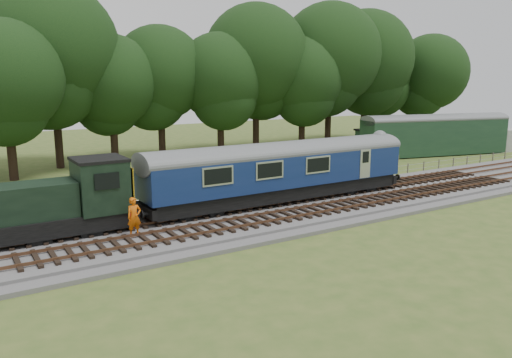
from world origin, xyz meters
TOP-DOWN VIEW (x-y plane):
  - ground at (0.00, 0.00)m, footprint 120.00×120.00m
  - ballast at (0.00, 0.00)m, footprint 70.00×7.00m
  - track_north at (0.00, 1.40)m, footprint 67.20×2.40m
  - track_south at (0.00, -1.60)m, footprint 67.20×2.40m
  - fence at (0.00, 4.50)m, footprint 64.00×0.12m
  - tree_line at (0.00, 22.00)m, footprint 70.00×8.00m
  - dmu_railcar at (-1.22, 1.40)m, footprint 18.05×2.86m
  - shunter_loco at (-15.15, 1.40)m, footprint 8.91×2.60m
  - worker at (-11.40, -0.63)m, footprint 0.75×0.53m
  - parked_coach at (25.32, 10.83)m, footprint 16.93×6.63m
  - shed at (21.17, 15.69)m, footprint 3.39×3.39m
  - caravan at (34.29, 9.11)m, footprint 5.50×4.14m

SIDE VIEW (x-z plane):
  - ground at x=0.00m, z-range 0.00..0.00m
  - fence at x=0.00m, z-range -0.50..0.50m
  - tree_line at x=0.00m, z-range -9.00..9.00m
  - ballast at x=0.00m, z-range 0.00..0.35m
  - track_north at x=0.00m, z-range 0.31..0.52m
  - track_south at x=0.00m, z-range 0.31..0.52m
  - caravan at x=34.29m, z-range 0.00..2.42m
  - shed at x=21.17m, z-range 0.02..2.59m
  - worker at x=-11.40m, z-range 0.35..2.31m
  - shunter_loco at x=-15.15m, z-range 0.29..3.66m
  - parked_coach at x=25.32m, z-range 0.26..4.53m
  - dmu_railcar at x=-1.22m, z-range 0.67..4.54m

